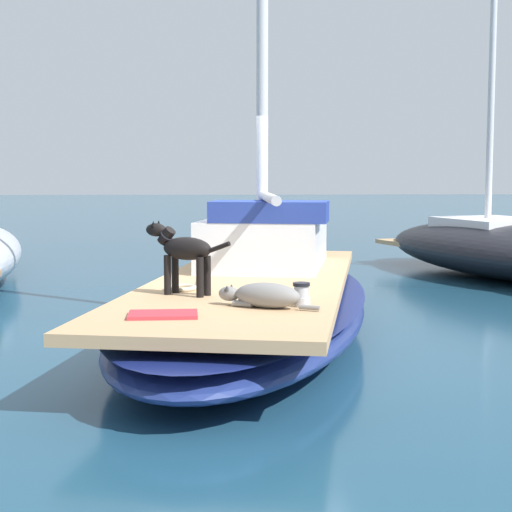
{
  "coord_description": "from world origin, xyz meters",
  "views": [
    {
      "loc": [
        -0.43,
        -8.91,
        1.82
      ],
      "look_at": [
        0.0,
        -1.0,
        1.01
      ],
      "focal_mm": 57.01,
      "sensor_mm": 36.0,
      "label": 1
    }
  ],
  "objects_px": {
    "dog_black": "(183,251)",
    "moored_boat_starboard_side": "(509,247)",
    "deck_winch": "(301,295)",
    "coiled_rope": "(180,288)",
    "sailboat_main": "(251,307)",
    "dog_grey": "(263,295)",
    "deck_towel": "(163,315)"
  },
  "relations": [
    {
      "from": "dog_grey",
      "to": "deck_winch",
      "type": "relative_size",
      "value": 4.18
    },
    {
      "from": "moored_boat_starboard_side",
      "to": "coiled_rope",
      "type": "bearing_deg",
      "value": -133.25
    },
    {
      "from": "deck_winch",
      "to": "deck_towel",
      "type": "bearing_deg",
      "value": -159.52
    },
    {
      "from": "coiled_rope",
      "to": "dog_black",
      "type": "bearing_deg",
      "value": -82.84
    },
    {
      "from": "dog_black",
      "to": "deck_winch",
      "type": "relative_size",
      "value": 4.03
    },
    {
      "from": "dog_black",
      "to": "dog_grey",
      "type": "bearing_deg",
      "value": -47.55
    },
    {
      "from": "deck_winch",
      "to": "coiled_rope",
      "type": "bearing_deg",
      "value": 135.82
    },
    {
      "from": "moored_boat_starboard_side",
      "to": "deck_towel",
      "type": "bearing_deg",
      "value": -127.25
    },
    {
      "from": "deck_towel",
      "to": "coiled_rope",
      "type": "bearing_deg",
      "value": 86.8
    },
    {
      "from": "moored_boat_starboard_side",
      "to": "dog_black",
      "type": "bearing_deg",
      "value": -131.52
    },
    {
      "from": "deck_towel",
      "to": "moored_boat_starboard_side",
      "type": "relative_size",
      "value": 0.07
    },
    {
      "from": "dog_black",
      "to": "moored_boat_starboard_side",
      "type": "xyz_separation_m",
      "value": [
        5.48,
        6.19,
        -0.56
      ]
    },
    {
      "from": "deck_winch",
      "to": "moored_boat_starboard_side",
      "type": "xyz_separation_m",
      "value": [
        4.43,
        6.93,
        -0.23
      ]
    },
    {
      "from": "sailboat_main",
      "to": "dog_black",
      "type": "xyz_separation_m",
      "value": [
        -0.71,
        -1.19,
        0.75
      ]
    },
    {
      "from": "sailboat_main",
      "to": "dog_grey",
      "type": "relative_size",
      "value": 8.64
    },
    {
      "from": "deck_towel",
      "to": "moored_boat_starboard_side",
      "type": "height_order",
      "value": "moored_boat_starboard_side"
    },
    {
      "from": "sailboat_main",
      "to": "dog_black",
      "type": "relative_size",
      "value": 8.97
    },
    {
      "from": "coiled_rope",
      "to": "deck_towel",
      "type": "xyz_separation_m",
      "value": [
        -0.08,
        -1.5,
        -0.01
      ]
    },
    {
      "from": "dog_grey",
      "to": "dog_black",
      "type": "xyz_separation_m",
      "value": [
        -0.72,
        0.79,
        0.32
      ]
    },
    {
      "from": "dog_grey",
      "to": "deck_towel",
      "type": "xyz_separation_m",
      "value": [
        -0.84,
        -0.39,
        -0.09
      ]
    },
    {
      "from": "dog_grey",
      "to": "sailboat_main",
      "type": "bearing_deg",
      "value": 90.36
    },
    {
      "from": "deck_towel",
      "to": "moored_boat_starboard_side",
      "type": "bearing_deg",
      "value": 52.75
    },
    {
      "from": "coiled_rope",
      "to": "moored_boat_starboard_side",
      "type": "distance_m",
      "value": 8.06
    },
    {
      "from": "dog_grey",
      "to": "moored_boat_starboard_side",
      "type": "height_order",
      "value": "moored_boat_starboard_side"
    },
    {
      "from": "dog_grey",
      "to": "dog_black",
      "type": "relative_size",
      "value": 1.04
    },
    {
      "from": "deck_winch",
      "to": "moored_boat_starboard_side",
      "type": "bearing_deg",
      "value": 57.43
    },
    {
      "from": "sailboat_main",
      "to": "deck_winch",
      "type": "bearing_deg",
      "value": -79.81
    },
    {
      "from": "deck_winch",
      "to": "coiled_rope",
      "type": "distance_m",
      "value": 1.53
    },
    {
      "from": "sailboat_main",
      "to": "deck_towel",
      "type": "relative_size",
      "value": 13.55
    },
    {
      "from": "dog_black",
      "to": "coiled_rope",
      "type": "relative_size",
      "value": 2.61
    },
    {
      "from": "dog_black",
      "to": "coiled_rope",
      "type": "xyz_separation_m",
      "value": [
        -0.04,
        0.32,
        -0.4
      ]
    },
    {
      "from": "dog_black",
      "to": "sailboat_main",
      "type": "bearing_deg",
      "value": 59.21
    }
  ]
}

